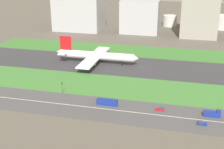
% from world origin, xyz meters
% --- Properties ---
extents(ground_plane, '(800.00, 800.00, 0.00)m').
position_xyz_m(ground_plane, '(0.00, 0.00, 0.00)').
color(ground_plane, '#5B564C').
extents(runway, '(280.00, 46.00, 0.10)m').
position_xyz_m(runway, '(0.00, 0.00, 0.05)').
color(runway, '#38383D').
rests_on(runway, ground_plane).
extents(grass_median_north, '(280.00, 36.00, 0.10)m').
position_xyz_m(grass_median_north, '(0.00, 41.00, 0.05)').
color(grass_median_north, '#3D7A33').
rests_on(grass_median_north, ground_plane).
extents(grass_median_south, '(280.00, 36.00, 0.10)m').
position_xyz_m(grass_median_south, '(0.00, -41.00, 0.05)').
color(grass_median_south, '#427F38').
rests_on(grass_median_south, ground_plane).
extents(highway, '(280.00, 28.00, 0.10)m').
position_xyz_m(highway, '(0.00, -73.00, 0.05)').
color(highway, '#4C4C4F').
rests_on(highway, ground_plane).
extents(highway_centerline, '(266.00, 0.50, 0.01)m').
position_xyz_m(highway_centerline, '(0.00, -73.00, 0.11)').
color(highway_centerline, silver).
rests_on(highway_centerline, highway).
extents(airliner, '(65.00, 56.00, 19.70)m').
position_xyz_m(airliner, '(-36.62, 0.00, 6.23)').
color(airliner, white).
rests_on(airliner, runway).
extents(car_3, '(4.40, 1.80, 2.00)m').
position_xyz_m(car_3, '(40.70, -78.00, 0.92)').
color(car_3, navy).
rests_on(car_3, highway).
extents(car_1, '(4.40, 1.80, 2.00)m').
position_xyz_m(car_1, '(20.09, -68.00, 0.92)').
color(car_1, '#B2191E').
rests_on(car_1, highway).
extents(bus_0, '(11.60, 2.50, 3.50)m').
position_xyz_m(bus_0, '(-8.81, -68.00, 1.82)').
color(bus_0, navy).
rests_on(bus_0, highway).
extents(truck_1, '(8.40, 2.50, 4.00)m').
position_xyz_m(truck_1, '(45.96, -68.00, 1.67)').
color(truck_1, navy).
rests_on(truck_1, highway).
extents(traffic_light, '(0.36, 0.50, 7.20)m').
position_xyz_m(traffic_light, '(-38.18, -60.01, 4.29)').
color(traffic_light, '#4C4C51').
rests_on(traffic_light, highway).
extents(terminal_building, '(51.81, 35.49, 38.98)m').
position_xyz_m(terminal_building, '(-90.00, 114.00, 19.49)').
color(terminal_building, '#B2B2B7').
rests_on(terminal_building, ground_plane).
extents(hangar_building, '(40.36, 25.43, 34.71)m').
position_xyz_m(hangar_building, '(-20.97, 114.00, 17.35)').
color(hangar_building, '#B2B2B7').
rests_on(hangar_building, ground_plane).
extents(office_tower, '(36.18, 36.12, 40.72)m').
position_xyz_m(office_tower, '(40.09, 114.00, 20.36)').
color(office_tower, '#9E998E').
rests_on(office_tower, ground_plane).
extents(fuel_tank_west, '(16.52, 16.52, 12.75)m').
position_xyz_m(fuel_tank_west, '(8.06, 159.00, 6.37)').
color(fuel_tank_west, silver).
rests_on(fuel_tank_west, ground_plane).
extents(fuel_tank_centre, '(19.45, 19.45, 15.17)m').
position_xyz_m(fuel_tank_centre, '(34.95, 159.00, 7.58)').
color(fuel_tank_centre, silver).
rests_on(fuel_tank_centre, ground_plane).
extents(fuel_tank_east, '(24.29, 24.29, 15.11)m').
position_xyz_m(fuel_tank_east, '(67.41, 159.00, 7.56)').
color(fuel_tank_east, silver).
rests_on(fuel_tank_east, ground_plane).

